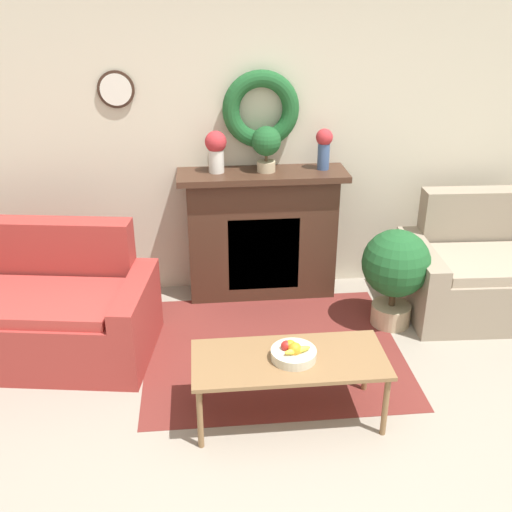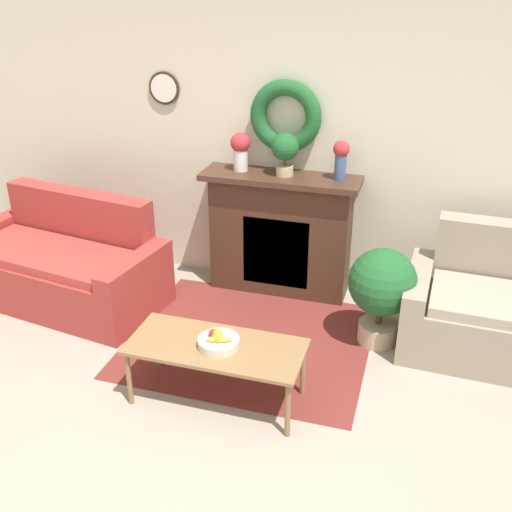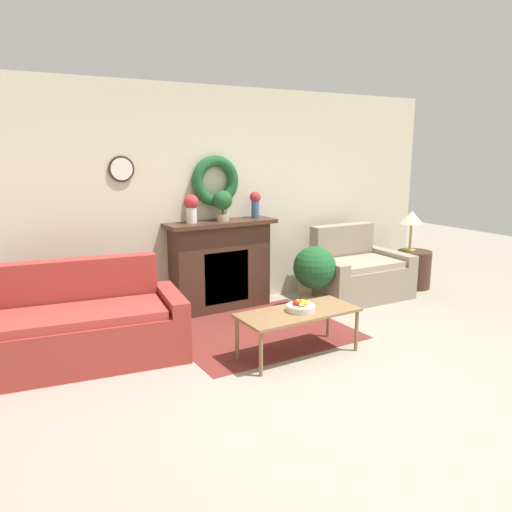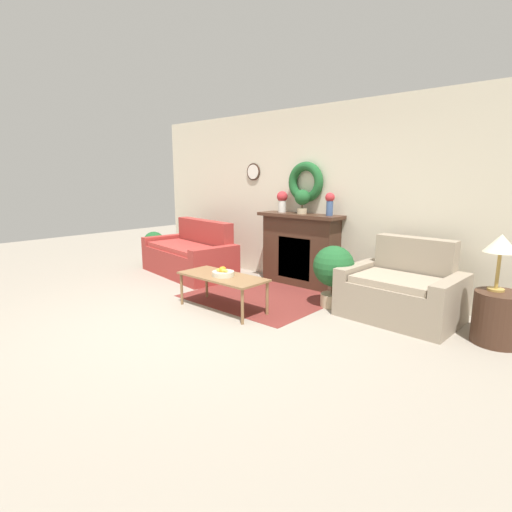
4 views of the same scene
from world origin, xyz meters
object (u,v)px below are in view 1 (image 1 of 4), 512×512
at_px(potted_plant_on_mantel, 266,144).
at_px(potted_plant_floor_by_loveseat, 395,268).
at_px(vase_on_mantel_left, 216,149).
at_px(fireplace, 262,234).
at_px(fruit_bowl, 293,353).
at_px(couch_left, 27,312).
at_px(loveseat_right, 485,273).
at_px(coffee_table, 289,363).
at_px(vase_on_mantel_right, 324,146).

bearing_deg(potted_plant_on_mantel, potted_plant_floor_by_loveseat, -32.98).
xyz_separation_m(vase_on_mantel_left, potted_plant_floor_by_loveseat, (1.34, -0.63, -0.81)).
height_order(fireplace, fruit_bowl, fireplace).
relative_size(couch_left, loveseat_right, 1.45).
distance_m(couch_left, loveseat_right, 3.61).
relative_size(couch_left, vase_on_mantel_left, 5.79).
bearing_deg(coffee_table, vase_on_mantel_right, 72.98).
height_order(coffee_table, vase_on_mantel_left, vase_on_mantel_left).
xyz_separation_m(loveseat_right, coffee_table, (-1.81, -1.21, 0.08)).
relative_size(fireplace, fruit_bowl, 4.96).
bearing_deg(fireplace, couch_left, -158.35).
relative_size(fireplace, vase_on_mantel_left, 4.11).
distance_m(loveseat_right, vase_on_mantel_left, 2.42).
bearing_deg(couch_left, fireplace, 30.34).
height_order(potted_plant_on_mantel, potted_plant_floor_by_loveseat, potted_plant_on_mantel).
distance_m(fruit_bowl, vase_on_mantel_left, 1.90).
relative_size(fireplace, vase_on_mantel_right, 4.14).
bearing_deg(potted_plant_on_mantel, fireplace, 155.29).
xyz_separation_m(coffee_table, vase_on_mantel_left, (-0.36, 1.66, 0.90)).
distance_m(couch_left, potted_plant_on_mantel, 2.21).
distance_m(loveseat_right, coffee_table, 2.17).
relative_size(fruit_bowl, potted_plant_floor_by_loveseat, 0.35).
bearing_deg(potted_plant_on_mantel, fruit_bowl, -90.69).
height_order(fireplace, loveseat_right, fireplace).
xyz_separation_m(fireplace, couch_left, (-1.80, -0.72, -0.24)).
xyz_separation_m(couch_left, vase_on_mantel_right, (2.30, 0.72, 0.98)).
bearing_deg(fruit_bowl, fireplace, 90.40).
relative_size(loveseat_right, fruit_bowl, 4.81).
relative_size(coffee_table, vase_on_mantel_right, 3.58).
bearing_deg(potted_plant_floor_by_loveseat, fruit_bowl, -132.71).
xyz_separation_m(couch_left, vase_on_mantel_left, (1.44, 0.72, 0.98)).
bearing_deg(coffee_table, fireplace, 89.68).
xyz_separation_m(coffee_table, potted_plant_on_mantel, (0.04, 1.64, 0.93)).
bearing_deg(loveseat_right, potted_plant_floor_by_loveseat, -165.49).
xyz_separation_m(fruit_bowl, vase_on_mantel_right, (0.49, 1.67, 0.82)).
bearing_deg(vase_on_mantel_right, potted_plant_floor_by_loveseat, -53.14).
distance_m(coffee_table, fruit_bowl, 0.09).
height_order(fireplace, potted_plant_floor_by_loveseat, fireplace).
bearing_deg(vase_on_mantel_left, coffee_table, -77.83).
relative_size(couch_left, potted_plant_on_mantel, 5.28).
distance_m(fireplace, loveseat_right, 1.87).
bearing_deg(loveseat_right, couch_left, -173.24).
distance_m(fireplace, potted_plant_on_mantel, 0.77).
bearing_deg(couch_left, vase_on_mantel_left, 35.35).
bearing_deg(loveseat_right, fruit_bowl, -143.28).
bearing_deg(potted_plant_floor_by_loveseat, fireplace, 147.27).
relative_size(coffee_table, potted_plant_on_mantel, 3.24).
xyz_separation_m(loveseat_right, fruit_bowl, (-1.79, -1.21, 0.17)).
height_order(vase_on_mantel_right, potted_plant_floor_by_loveseat, vase_on_mantel_right).
distance_m(couch_left, coffee_table, 2.03).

